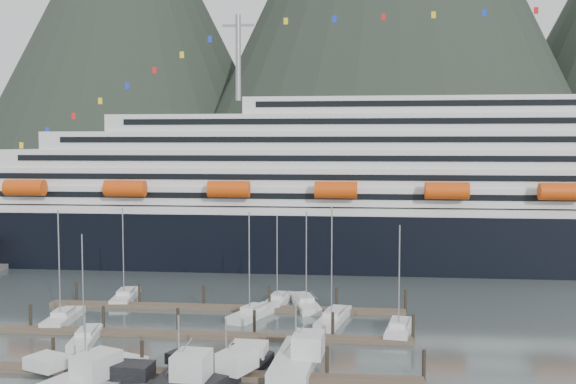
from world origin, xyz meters
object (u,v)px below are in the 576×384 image
(sailboat_e, at_px, (125,297))
(trawler_c, at_px, (225,371))
(sailboat_h, at_px, (399,330))
(sailboat_d, at_px, (333,318))
(sailboat_g, at_px, (305,304))
(sailboat_a, at_px, (63,319))
(cruise_ship, at_px, (453,199))
(trawler_b, at_px, (178,381))
(sailboat_f, at_px, (279,301))
(trawler_d, at_px, (294,359))
(trawler_a, at_px, (85,378))
(sailboat_b, at_px, (86,338))
(sailboat_c, at_px, (253,314))

(sailboat_e, bearing_deg, trawler_c, -153.63)
(sailboat_h, bearing_deg, sailboat_e, 79.82)
(sailboat_d, bearing_deg, sailboat_g, 40.51)
(sailboat_a, bearing_deg, sailboat_g, -73.82)
(cruise_ship, relative_size, sailboat_a, 14.52)
(trawler_b, bearing_deg, sailboat_d, -23.10)
(sailboat_d, distance_m, sailboat_f, 11.79)
(sailboat_h, bearing_deg, sailboat_a, 98.02)
(sailboat_g, height_order, trawler_b, sailboat_g)
(sailboat_h, distance_m, trawler_d, 17.24)
(sailboat_a, bearing_deg, sailboat_f, -68.63)
(trawler_a, xyz_separation_m, trawler_d, (18.34, 7.40, 0.02))
(sailboat_b, height_order, sailboat_g, sailboat_g)
(sailboat_f, xyz_separation_m, trawler_a, (-13.58, -33.85, 0.50))
(sailboat_f, bearing_deg, trawler_b, -179.48)
(sailboat_d, distance_m, trawler_c, 23.58)
(cruise_ship, distance_m, trawler_b, 77.21)
(sailboat_d, height_order, trawler_b, sailboat_d)
(sailboat_e, height_order, trawler_b, sailboat_e)
(sailboat_b, xyz_separation_m, sailboat_c, (16.94, 12.52, 0.02))
(sailboat_e, bearing_deg, trawler_a, -173.81)
(sailboat_h, height_order, trawler_a, sailboat_h)
(trawler_a, distance_m, trawler_d, 19.78)
(sailboat_a, relative_size, trawler_b, 1.21)
(sailboat_d, distance_m, trawler_b, 28.27)
(sailboat_d, height_order, trawler_c, sailboat_d)
(trawler_c, bearing_deg, trawler_b, 157.64)
(cruise_ship, bearing_deg, trawler_b, -115.65)
(sailboat_d, bearing_deg, sailboat_e, 84.78)
(sailboat_d, distance_m, sailboat_h, 9.02)
(trawler_d, bearing_deg, trawler_a, 115.09)
(sailboat_c, distance_m, sailboat_g, 8.69)
(sailboat_b, height_order, sailboat_f, sailboat_f)
(trawler_a, bearing_deg, sailboat_h, -32.42)
(sailboat_b, height_order, trawler_d, sailboat_b)
(sailboat_b, distance_m, sailboat_d, 29.46)
(sailboat_b, distance_m, sailboat_h, 35.73)
(sailboat_d, height_order, trawler_d, sailboat_d)
(sailboat_b, distance_m, sailboat_c, 21.07)
(sailboat_b, xyz_separation_m, sailboat_e, (-2.60, 20.05, 0.02))
(sailboat_f, height_order, sailboat_h, sailboat_h)
(sailboat_c, distance_m, sailboat_d, 10.34)
(cruise_ship, height_order, sailboat_e, cruise_ship)
(sailboat_g, bearing_deg, sailboat_h, -149.99)
(sailboat_f, bearing_deg, sailboat_d, -129.13)
(sailboat_g, bearing_deg, trawler_c, 154.62)
(trawler_a, bearing_deg, sailboat_c, -0.66)
(sailboat_h, bearing_deg, trawler_c, 144.28)
(sailboat_d, relative_size, sailboat_e, 1.10)
(sailboat_a, distance_m, sailboat_g, 31.21)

